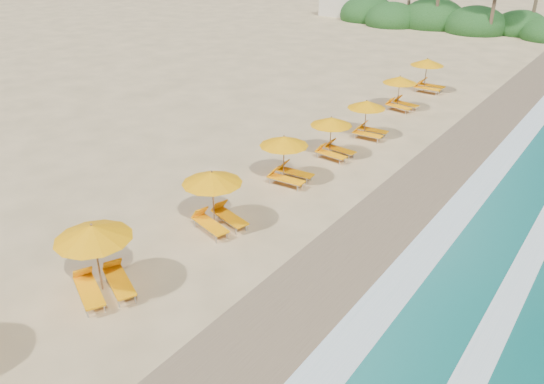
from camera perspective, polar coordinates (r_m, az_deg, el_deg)
name	(u,v)px	position (r m, az deg, el deg)	size (l,w,h in m)	color
ground	(272,220)	(19.92, 0.00, -3.09)	(160.00, 160.00, 0.00)	#D5B57D
wet_sand	(368,255)	(18.22, 10.34, -6.67)	(4.00, 160.00, 0.01)	#856E4F
surf_foam	(447,282)	(17.49, 18.37, -9.22)	(4.00, 160.00, 0.01)	white
station_3	(98,256)	(16.32, -18.31, -6.61)	(3.04, 3.01, 2.32)	olive
station_4	(216,197)	(19.01, -6.12, -0.52)	(2.77, 2.69, 2.22)	olive
station_5	(287,156)	(22.45, 1.64, 3.87)	(2.38, 2.22, 2.12)	olive
station_6	(333,135)	(25.21, 6.64, 6.16)	(2.30, 2.16, 2.02)	olive
station_7	(368,117)	(28.04, 10.37, 8.01)	(2.23, 2.08, 2.01)	olive
station_8	(401,91)	(33.01, 13.77, 10.57)	(2.48, 2.37, 2.07)	olive
station_9	(428,73)	(37.36, 16.55, 12.22)	(2.40, 2.21, 2.24)	olive
treeline	(441,19)	(63.46, 17.77, 17.41)	(25.80, 8.80, 9.74)	#163D14
beach_building	(353,4)	(70.37, 8.79, 19.44)	(7.00, 5.00, 2.80)	beige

